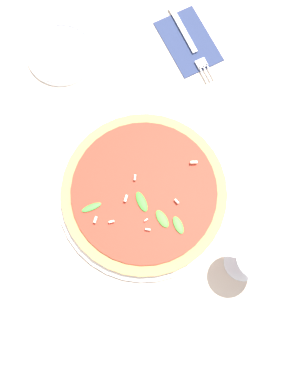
{
  "coord_description": "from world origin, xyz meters",
  "views": [
    {
      "loc": [
        0.13,
        -0.12,
        0.94
      ],
      "look_at": [
        -0.03,
        0.02,
        0.03
      ],
      "focal_mm": 42.0,
      "sensor_mm": 36.0,
      "label": 1
    }
  ],
  "objects_px": {
    "wine_glass": "(254,258)",
    "fork": "(190,43)",
    "side_plate_white": "(61,53)",
    "pizza_arugula_main": "(144,193)"
  },
  "relations": [
    {
      "from": "fork",
      "to": "side_plate_white",
      "type": "height_order",
      "value": "side_plate_white"
    },
    {
      "from": "fork",
      "to": "side_plate_white",
      "type": "distance_m",
      "value": 0.3
    },
    {
      "from": "pizza_arugula_main",
      "to": "fork",
      "type": "relative_size",
      "value": 1.8
    },
    {
      "from": "wine_glass",
      "to": "fork",
      "type": "bearing_deg",
      "value": 148.36
    },
    {
      "from": "pizza_arugula_main",
      "to": "side_plate_white",
      "type": "height_order",
      "value": "pizza_arugula_main"
    },
    {
      "from": "wine_glass",
      "to": "side_plate_white",
      "type": "xyz_separation_m",
      "value": [
        -0.62,
        0.03,
        -0.09
      ]
    },
    {
      "from": "pizza_arugula_main",
      "to": "side_plate_white",
      "type": "bearing_deg",
      "value": 167.08
    },
    {
      "from": "pizza_arugula_main",
      "to": "fork",
      "type": "height_order",
      "value": "pizza_arugula_main"
    },
    {
      "from": "fork",
      "to": "side_plate_white",
      "type": "bearing_deg",
      "value": -110.1
    },
    {
      "from": "wine_glass",
      "to": "side_plate_white",
      "type": "relative_size",
      "value": 0.9
    }
  ]
}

